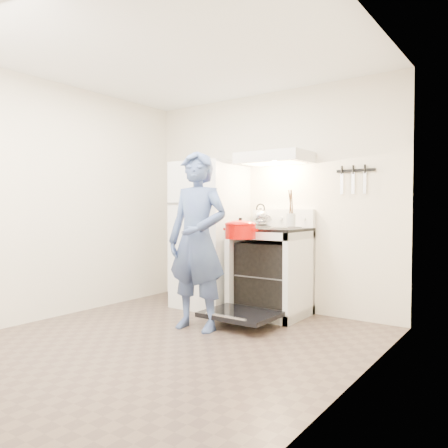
{
  "coord_description": "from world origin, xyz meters",
  "views": [
    {
      "loc": [
        2.56,
        -2.65,
        1.16
      ],
      "look_at": [
        -0.05,
        1.0,
        1.0
      ],
      "focal_mm": 35.0,
      "sensor_mm": 36.0,
      "label": 1
    }
  ],
  "objects_px": {
    "dutch_oven": "(240,231)",
    "tea_kettle": "(261,215)",
    "refrigerator": "(210,235)",
    "person": "(197,241)",
    "stove_body": "(270,273)"
  },
  "relations": [
    {
      "from": "tea_kettle",
      "to": "person",
      "type": "relative_size",
      "value": 0.16
    },
    {
      "from": "dutch_oven",
      "to": "refrigerator",
      "type": "bearing_deg",
      "value": 147.06
    },
    {
      "from": "person",
      "to": "dutch_oven",
      "type": "relative_size",
      "value": 4.51
    },
    {
      "from": "tea_kettle",
      "to": "dutch_oven",
      "type": "distance_m",
      "value": 0.78
    },
    {
      "from": "stove_body",
      "to": "person",
      "type": "xyz_separation_m",
      "value": [
        -0.29,
        -0.9,
        0.39
      ]
    },
    {
      "from": "refrigerator",
      "to": "dutch_oven",
      "type": "height_order",
      "value": "refrigerator"
    },
    {
      "from": "stove_body",
      "to": "dutch_oven",
      "type": "distance_m",
      "value": 0.7
    },
    {
      "from": "person",
      "to": "tea_kettle",
      "type": "bearing_deg",
      "value": 81.22
    },
    {
      "from": "dutch_oven",
      "to": "tea_kettle",
      "type": "bearing_deg",
      "value": 105.76
    },
    {
      "from": "person",
      "to": "refrigerator",
      "type": "bearing_deg",
      "value": 113.83
    },
    {
      "from": "refrigerator",
      "to": "person",
      "type": "height_order",
      "value": "person"
    },
    {
      "from": "stove_body",
      "to": "dutch_oven",
      "type": "xyz_separation_m",
      "value": [
        -0.05,
        -0.52,
        0.47
      ]
    },
    {
      "from": "tea_kettle",
      "to": "stove_body",
      "type": "bearing_deg",
      "value": -40.34
    },
    {
      "from": "person",
      "to": "dutch_oven",
      "type": "xyz_separation_m",
      "value": [
        0.24,
        0.38,
        0.08
      ]
    },
    {
      "from": "tea_kettle",
      "to": "refrigerator",
      "type": "bearing_deg",
      "value": -156.32
    }
  ]
}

